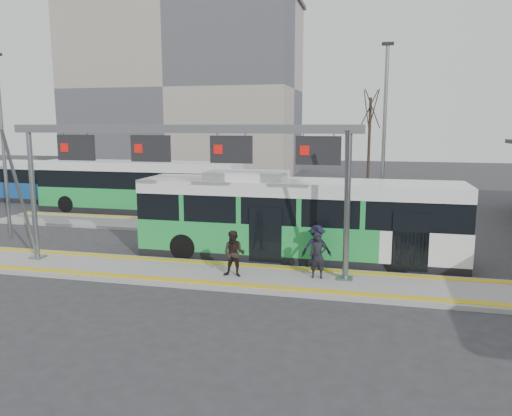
{
  "coord_description": "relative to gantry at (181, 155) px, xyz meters",
  "views": [
    {
      "loc": [
        6.31,
        -16.3,
        5.35
      ],
      "look_at": [
        1.74,
        3.0,
        2.02
      ],
      "focal_mm": 35.0,
      "sensor_mm": 36.0,
      "label": 1
    }
  ],
  "objects": [
    {
      "name": "tactile_second",
      "position": [
        -3.65,
        8.9,
        -4.14
      ],
      "size": [
        20.0,
        0.35,
        0.02
      ],
      "color": "gold",
      "rests_on": "platform_second"
    },
    {
      "name": "ground",
      "position": [
        0.35,
        -0.25,
        -4.3
      ],
      "size": [
        120.0,
        120.0,
        0.0
      ],
      "primitive_type": "plane",
      "color": "#2D2D30",
      "rests_on": "ground"
    },
    {
      "name": "tree_far",
      "position": [
        -18.1,
        32.61,
        2.28
      ],
      "size": [
        1.4,
        1.4,
        8.68
      ],
      "color": "#382B21",
      "rests_on": "ground"
    },
    {
      "name": "platform_second",
      "position": [
        -3.65,
        7.75,
        -4.22
      ],
      "size": [
        20.0,
        3.0,
        0.15
      ],
      "primitive_type": "cube",
      "color": "gray",
      "rests_on": "ground"
    },
    {
      "name": "passenger_c",
      "position": [
        4.77,
        0.85,
        -3.32
      ],
      "size": [
        1.2,
        0.88,
        1.66
      ],
      "primitive_type": "imported",
      "rotation": [
        0.0,
        0.0,
        0.26
      ],
      "color": "black",
      "rests_on": "platform_main"
    },
    {
      "name": "platform_main",
      "position": [
        0.35,
        -0.25,
        -4.22
      ],
      "size": [
        22.0,
        3.0,
        0.15
      ],
      "primitive_type": "cube",
      "color": "gray",
      "rests_on": "ground"
    },
    {
      "name": "passenger_a",
      "position": [
        4.92,
        -0.03,
        -3.37
      ],
      "size": [
        0.6,
        0.43,
        1.57
      ],
      "primitive_type": "imported",
      "rotation": [
        0.0,
        0.0,
        0.09
      ],
      "color": "black",
      "rests_on": "platform_main"
    },
    {
      "name": "tactile_main",
      "position": [
        0.35,
        -0.25,
        -4.14
      ],
      "size": [
        22.0,
        2.65,
        0.02
      ],
      "color": "gold",
      "rests_on": "platform_main"
    },
    {
      "name": "passenger_b",
      "position": [
        2.08,
        -0.51,
        -3.34
      ],
      "size": [
        0.79,
        0.62,
        1.61
      ],
      "primitive_type": "imported",
      "rotation": [
        0.0,
        0.0,
        0.01
      ],
      "color": "black",
      "rests_on": "platform_main"
    },
    {
      "name": "tree_mid",
      "position": [
        6.12,
        33.02,
        2.48
      ],
      "size": [
        1.4,
        1.4,
        8.94
      ],
      "color": "#382B21",
      "rests_on": "ground"
    },
    {
      "name": "hero_bus",
      "position": [
        3.76,
        2.86,
        -2.7
      ],
      "size": [
        12.71,
        2.74,
        3.49
      ],
      "rotation": [
        0.0,
        0.0,
        -0.0
      ],
      "color": "black",
      "rests_on": "ground"
    },
    {
      "name": "apartment_block",
      "position": [
        -13.65,
        35.75,
        4.91
      ],
      "size": [
        24.5,
        12.5,
        18.4
      ],
      "color": "gray",
      "rests_on": "ground"
    },
    {
      "name": "tree_left",
      "position": [
        -5.93,
        30.97,
        2.02
      ],
      "size": [
        1.4,
        1.4,
        8.34
      ],
      "color": "#382B21",
      "rests_on": "ground"
    },
    {
      "name": "lamp_west",
      "position": [
        -10.09,
        3.34,
        0.2
      ],
      "size": [
        0.5,
        0.25,
        8.52
      ],
      "color": "slate",
      "rests_on": "ground"
    },
    {
      "name": "bg_bus_blue",
      "position": [
        -13.95,
        13.63,
        -2.91
      ],
      "size": [
        10.89,
        3.01,
        2.81
      ],
      "rotation": [
        0.0,
        0.0,
        -0.06
      ],
      "color": "black",
      "rests_on": "ground"
    },
    {
      "name": "bg_bus_green",
      "position": [
        -7.32,
        11.42,
        -2.76
      ],
      "size": [
        12.48,
        2.68,
        3.12
      ],
      "rotation": [
        0.0,
        0.0,
        -0.0
      ],
      "color": "black",
      "rests_on": "ground"
    },
    {
      "name": "gantry",
      "position": [
        0.0,
        0.0,
        0.0
      ],
      "size": [
        13.0,
        1.68,
        5.2
      ],
      "color": "slate",
      "rests_on": "platform_main"
    },
    {
      "name": "lamp_east",
      "position": [
        7.04,
        5.99,
        0.33
      ],
      "size": [
        0.5,
        0.25,
        8.77
      ],
      "color": "slate",
      "rests_on": "ground"
    }
  ]
}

